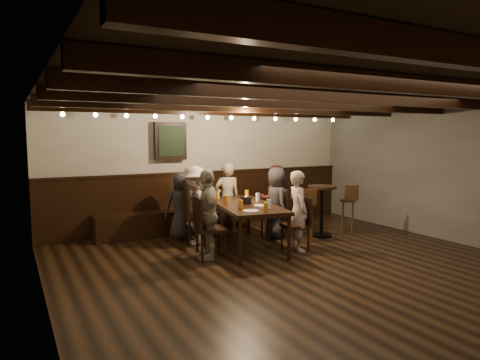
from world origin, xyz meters
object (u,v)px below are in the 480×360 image
person_bench_centre (227,198)px  person_right_far (298,211)px  chair_left_near (197,227)px  bar_stool_right (348,216)px  person_bench_left (181,206)px  person_left_near (195,205)px  dining_table (245,207)px  chair_left_far (210,240)px  chair_right_far (296,234)px  bar_stool_left (307,222)px  person_bench_right (274,199)px  chair_right_near (275,223)px  person_left_far (207,214)px  high_top_table (322,203)px  person_right_near (276,203)px

person_bench_centre → person_right_far: person_bench_centre is taller
chair_left_near → bar_stool_right: size_ratio=1.04×
chair_left_near → person_bench_left: person_bench_left is taller
person_left_near → bar_stool_right: 2.89m
dining_table → chair_left_far: bearing=-148.0°
chair_right_far → person_bench_left: 2.13m
bar_stool_left → bar_stool_right: (1.00, 0.05, 0.00)m
person_bench_right → person_right_far: size_ratio=0.99×
chair_right_near → person_left_far: person_left_far is taller
person_bench_centre → dining_table: bearing=90.0°
chair_left_far → person_left_near: bearing=-178.1°
high_top_table → bar_stool_right: size_ratio=0.99×
chair_left_far → person_bench_right: bearing=129.8°
person_left_far → dining_table: bearing=121.0°
dining_table → person_right_near: size_ratio=1.61×
bar_stool_right → chair_right_near: bearing=179.5°
chair_left_far → person_bench_right: person_bench_right is taller
person_right_near → high_top_table: 0.86m
person_right_far → person_left_far: bearing=90.0°
person_bench_centre → bar_stool_right: person_bench_centre is taller
person_bench_centre → person_right_far: 1.68m
chair_right_far → person_bench_centre: person_bench_centre is taller
person_left_far → bar_stool_right: size_ratio=1.43×
person_right_far → person_right_near: bearing=-0.0°
chair_right_near → high_top_table: size_ratio=0.95×
chair_right_far → person_left_near: 1.77m
person_right_near → person_bench_centre: bearing=51.3°
person_right_near → bar_stool_right: person_right_near is taller
high_top_table → chair_left_far: bearing=-172.5°
chair_right_near → person_right_near: person_right_near is taller
chair_left_near → chair_right_far: 1.70m
chair_left_far → chair_right_far: 1.44m
person_bench_right → person_bench_centre: bearing=-9.5°
chair_right_near → person_left_far: bearing=121.5°
person_bench_left → chair_left_far: bearing=97.6°
chair_left_far → chair_right_near: 1.70m
chair_right_near → person_bench_centre: bearing=50.1°
person_bench_left → person_left_near: bearing=108.4°
person_right_far → high_top_table: person_right_far is taller
chair_left_far → high_top_table: size_ratio=1.00×
person_bench_right → person_left_near: (-1.70, -0.14, 0.03)m
chair_right_near → chair_left_near: bearing=90.0°
chair_right_far → bar_stool_right: bearing=-63.3°
person_bench_centre → bar_stool_right: (1.93, -1.18, -0.32)m
person_left_near → bar_stool_left: 1.97m
dining_table → person_right_near: person_right_near is taller
person_bench_centre → high_top_table: size_ratio=1.44×
chair_right_near → bar_stool_left: bar_stool_left is taller
person_bench_left → high_top_table: bearing=166.7°
bar_stool_left → person_bench_right: bearing=116.2°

